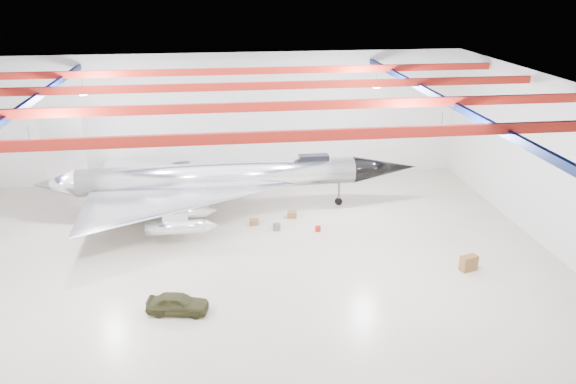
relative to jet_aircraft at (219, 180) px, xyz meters
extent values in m
plane|color=#B8AC92|center=(1.38, -7.44, -2.58)|extent=(40.00, 40.00, 0.00)
plane|color=silver|center=(1.38, 7.56, 2.92)|extent=(40.00, 0.00, 40.00)
plane|color=silver|center=(21.38, -7.44, 2.92)|extent=(0.00, 30.00, 30.00)
plane|color=#0A0F38|center=(1.38, -7.44, 8.42)|extent=(40.00, 40.00, 0.00)
cube|color=maroon|center=(1.38, -16.44, 7.82)|extent=(39.50, 0.25, 0.50)
cube|color=maroon|center=(1.38, -10.44, 7.82)|extent=(39.50, 0.25, 0.50)
cube|color=maroon|center=(1.38, -4.44, 7.82)|extent=(39.50, 0.25, 0.50)
cube|color=maroon|center=(1.38, 1.56, 7.82)|extent=(39.50, 0.25, 0.50)
cube|color=#0C1B4D|center=(-10.62, -7.44, 7.52)|extent=(0.25, 29.50, 0.40)
cube|color=#0C1B4D|center=(13.38, -7.44, 7.52)|extent=(0.25, 29.50, 0.40)
cube|color=silver|center=(-8.62, -13.44, 7.12)|extent=(0.55, 0.55, 0.25)
cube|color=silver|center=(11.38, -13.44, 7.12)|extent=(0.55, 0.55, 0.25)
cube|color=silver|center=(-8.62, -1.44, 7.12)|extent=(0.55, 0.55, 0.25)
cube|color=silver|center=(11.38, -1.44, 7.12)|extent=(0.55, 0.55, 0.25)
cylinder|color=silver|center=(0.06, 0.00, 0.30)|extent=(20.61, 2.38, 2.06)
cone|color=black|center=(12.92, 0.21, 0.30)|extent=(5.18, 2.14, 2.06)
cone|color=silver|center=(-11.77, -0.19, 0.30)|extent=(3.12, 2.11, 2.06)
cube|color=silver|center=(-10.74, -0.17, 2.97)|extent=(2.88, 0.17, 4.63)
cube|color=black|center=(7.26, 0.12, 1.38)|extent=(2.28, 0.86, 0.51)
cylinder|color=silver|center=(-2.94, -5.71, -1.14)|extent=(3.92, 0.99, 0.93)
cylinder|color=silver|center=(-2.98, -3.13, -1.14)|extent=(3.92, 0.99, 0.93)
cylinder|color=silver|center=(-3.08, 3.04, -1.14)|extent=(3.92, 0.99, 0.93)
cylinder|color=silver|center=(-3.12, 5.61, -1.14)|extent=(3.92, 0.99, 0.93)
cylinder|color=#59595B|center=(9.32, 0.15, -1.66)|extent=(0.19, 0.19, 1.85)
cylinder|color=black|center=(9.32, 0.15, -2.29)|extent=(0.58, 0.24, 0.58)
cylinder|color=#59595B|center=(-4.02, -2.64, -1.66)|extent=(0.19, 0.19, 1.85)
cylinder|color=black|center=(-4.02, -2.64, -2.29)|extent=(0.58, 0.24, 0.58)
cylinder|color=#59595B|center=(-4.10, 2.51, -1.66)|extent=(0.19, 0.19, 1.85)
cylinder|color=black|center=(-4.10, 2.51, -2.29)|extent=(0.58, 0.24, 0.58)
imported|color=#36351B|center=(-2.48, -13.59, -2.02)|extent=(3.50, 1.90, 1.13)
cube|color=brown|center=(14.97, -11.21, -2.10)|extent=(1.17, 0.82, 0.97)
cube|color=#A81D10|center=(-1.16, -0.38, -2.43)|extent=(0.48, 0.41, 0.30)
cylinder|color=#59595B|center=(3.94, -3.88, -2.34)|extent=(0.56, 0.56, 0.48)
cube|color=olive|center=(5.34, -1.82, -2.34)|extent=(0.78, 0.66, 0.48)
cube|color=#59595B|center=(-3.58, 1.52, -2.44)|extent=(0.47, 0.42, 0.28)
cylinder|color=#A81D10|center=(6.83, -4.42, -2.40)|extent=(0.52, 0.52, 0.36)
cube|color=olive|center=(2.42, -2.78, -2.37)|extent=(0.65, 0.54, 0.42)
camera|label=1|loc=(0.02, -39.95, 14.41)|focal=35.00mm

